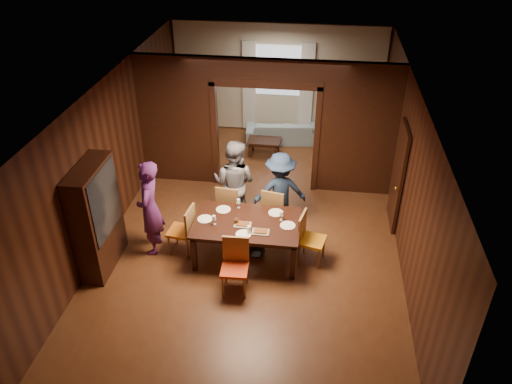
# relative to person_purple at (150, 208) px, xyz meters

# --- Properties ---
(floor) EXTENTS (9.00, 9.00, 0.00)m
(floor) POSITION_rel_person_purple_xyz_m (1.77, 0.98, -0.92)
(floor) COLOR #582D19
(floor) RESTS_ON ground
(ceiling) EXTENTS (5.50, 9.00, 0.02)m
(ceiling) POSITION_rel_person_purple_xyz_m (1.77, 0.98, 1.98)
(ceiling) COLOR silver
(ceiling) RESTS_ON room_walls
(room_walls) EXTENTS (5.52, 9.01, 2.90)m
(room_walls) POSITION_rel_person_purple_xyz_m (1.77, 2.87, 0.59)
(room_walls) COLOR black
(room_walls) RESTS_ON floor
(person_purple) EXTENTS (0.50, 0.71, 1.84)m
(person_purple) POSITION_rel_person_purple_xyz_m (0.00, 0.00, 0.00)
(person_purple) COLOR #552161
(person_purple) RESTS_ON floor
(person_grey) EXTENTS (1.01, 0.87, 1.81)m
(person_grey) POSITION_rel_person_purple_xyz_m (1.35, 1.07, -0.02)
(person_grey) COLOR slate
(person_grey) RESTS_ON floor
(person_navy) EXTENTS (1.15, 0.85, 1.60)m
(person_navy) POSITION_rel_person_purple_xyz_m (2.24, 1.07, -0.12)
(person_navy) COLOR #1C2E48
(person_navy) RESTS_ON floor
(sofa) EXTENTS (2.00, 0.96, 0.56)m
(sofa) POSITION_rel_person_purple_xyz_m (2.00, 4.83, -0.64)
(sofa) COLOR #8CAAB7
(sofa) RESTS_ON floor
(serving_bowl) EXTENTS (0.33, 0.33, 0.08)m
(serving_bowl) POSITION_rel_person_purple_xyz_m (1.91, 0.08, -0.12)
(serving_bowl) COLOR black
(serving_bowl) RESTS_ON dining_table
(dining_table) EXTENTS (1.89, 1.17, 0.76)m
(dining_table) POSITION_rel_person_purple_xyz_m (1.75, 0.03, -0.54)
(dining_table) COLOR black
(dining_table) RESTS_ON floor
(coffee_table) EXTENTS (0.80, 0.50, 0.40)m
(coffee_table) POSITION_rel_person_purple_xyz_m (1.59, 4.00, -0.72)
(coffee_table) COLOR black
(coffee_table) RESTS_ON floor
(chair_left) EXTENTS (0.49, 0.49, 0.97)m
(chair_left) POSITION_rel_person_purple_xyz_m (0.53, 0.02, -0.43)
(chair_left) COLOR orange
(chair_left) RESTS_ON floor
(chair_right) EXTENTS (0.53, 0.53, 0.97)m
(chair_right) POSITION_rel_person_purple_xyz_m (2.92, 0.05, -0.43)
(chair_right) COLOR orange
(chair_right) RESTS_ON floor
(chair_far_l) EXTENTS (0.49, 0.49, 0.97)m
(chair_far_l) POSITION_rel_person_purple_xyz_m (1.28, 0.95, -0.43)
(chair_far_l) COLOR red
(chair_far_l) RESTS_ON floor
(chair_far_r) EXTENTS (0.52, 0.52, 0.97)m
(chair_far_r) POSITION_rel_person_purple_xyz_m (2.17, 0.93, -0.43)
(chair_far_r) COLOR orange
(chair_far_r) RESTS_ON floor
(chair_near) EXTENTS (0.46, 0.46, 0.97)m
(chair_near) POSITION_rel_person_purple_xyz_m (1.68, -0.89, -0.43)
(chair_near) COLOR red
(chair_near) RESTS_ON floor
(hutch) EXTENTS (0.40, 1.20, 2.00)m
(hutch) POSITION_rel_person_purple_xyz_m (-0.76, -0.52, 0.08)
(hutch) COLOR black
(hutch) RESTS_ON floor
(door_right) EXTENTS (0.06, 0.90, 2.10)m
(door_right) POSITION_rel_person_purple_xyz_m (4.47, 1.48, 0.13)
(door_right) COLOR black
(door_right) RESTS_ON floor
(window_far) EXTENTS (1.20, 0.03, 1.30)m
(window_far) POSITION_rel_person_purple_xyz_m (1.77, 5.42, 0.78)
(window_far) COLOR silver
(window_far) RESTS_ON back_wall
(curtain_left) EXTENTS (0.35, 0.06, 2.40)m
(curtain_left) POSITION_rel_person_purple_xyz_m (1.02, 5.38, 0.33)
(curtain_left) COLOR white
(curtain_left) RESTS_ON back_wall
(curtain_right) EXTENTS (0.35, 0.06, 2.40)m
(curtain_right) POSITION_rel_person_purple_xyz_m (2.52, 5.38, 0.33)
(curtain_right) COLOR white
(curtain_right) RESTS_ON back_wall
(plate_left) EXTENTS (0.27, 0.27, 0.01)m
(plate_left) POSITION_rel_person_purple_xyz_m (1.00, 0.01, -0.15)
(plate_left) COLOR white
(plate_left) RESTS_ON dining_table
(plate_far_l) EXTENTS (0.27, 0.27, 0.01)m
(plate_far_l) POSITION_rel_person_purple_xyz_m (1.26, 0.35, -0.15)
(plate_far_l) COLOR silver
(plate_far_l) RESTS_ON dining_table
(plate_far_r) EXTENTS (0.27, 0.27, 0.01)m
(plate_far_r) POSITION_rel_person_purple_xyz_m (2.23, 0.38, -0.15)
(plate_far_r) COLOR silver
(plate_far_r) RESTS_ON dining_table
(plate_right) EXTENTS (0.27, 0.27, 0.01)m
(plate_right) POSITION_rel_person_purple_xyz_m (2.47, 0.02, -0.15)
(plate_right) COLOR silver
(plate_right) RESTS_ON dining_table
(plate_near) EXTENTS (0.27, 0.27, 0.01)m
(plate_near) POSITION_rel_person_purple_xyz_m (1.74, -0.34, -0.15)
(plate_near) COLOR white
(plate_near) RESTS_ON dining_table
(platter_a) EXTENTS (0.30, 0.20, 0.04)m
(platter_a) POSITION_rel_person_purple_xyz_m (1.69, -0.07, -0.14)
(platter_a) COLOR gray
(platter_a) RESTS_ON dining_table
(platter_b) EXTENTS (0.30, 0.20, 0.04)m
(platter_b) POSITION_rel_person_purple_xyz_m (2.03, -0.24, -0.14)
(platter_b) COLOR gray
(platter_b) RESTS_ON dining_table
(wineglass_left) EXTENTS (0.08, 0.08, 0.18)m
(wineglass_left) POSITION_rel_person_purple_xyz_m (1.19, -0.11, -0.07)
(wineglass_left) COLOR silver
(wineglass_left) RESTS_ON dining_table
(wineglass_far) EXTENTS (0.08, 0.08, 0.18)m
(wineglass_far) POSITION_rel_person_purple_xyz_m (1.53, 0.46, -0.07)
(wineglass_far) COLOR silver
(wineglass_far) RESTS_ON dining_table
(wineglass_right) EXTENTS (0.08, 0.08, 0.18)m
(wineglass_right) POSITION_rel_person_purple_xyz_m (2.35, 0.17, -0.07)
(wineglass_right) COLOR silver
(wineglass_right) RESTS_ON dining_table
(tumbler) EXTENTS (0.07, 0.07, 0.14)m
(tumbler) POSITION_rel_person_purple_xyz_m (1.83, -0.28, -0.09)
(tumbler) COLOR white
(tumbler) RESTS_ON dining_table
(condiment_jar) EXTENTS (0.08, 0.08, 0.11)m
(condiment_jar) POSITION_rel_person_purple_xyz_m (1.57, -0.04, -0.10)
(condiment_jar) COLOR #4B2811
(condiment_jar) RESTS_ON dining_table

